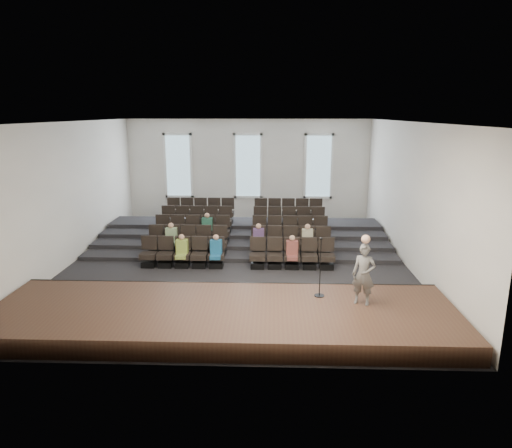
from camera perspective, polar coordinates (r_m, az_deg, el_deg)
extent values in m
plane|color=black|center=(16.68, -2.24, -4.78)|extent=(14.00, 14.00, 0.00)
cube|color=white|center=(15.81, -2.41, 12.69)|extent=(12.00, 14.00, 0.02)
cube|color=white|center=(22.98, -0.99, 6.78)|extent=(12.00, 0.04, 5.00)
cube|color=white|center=(9.26, -5.60, -3.96)|extent=(12.00, 0.04, 5.00)
cube|color=white|center=(17.57, -22.34, 3.55)|extent=(0.04, 14.00, 5.00)
cube|color=white|center=(16.71, 18.77, 3.38)|extent=(0.04, 14.00, 5.00)
cube|color=#3C271A|center=(11.86, -4.11, -11.50)|extent=(11.80, 3.60, 0.50)
cube|color=black|center=(13.48, -3.31, -8.29)|extent=(11.80, 0.06, 0.52)
cube|color=black|center=(18.87, -1.72, -2.32)|extent=(11.80, 4.80, 0.15)
cube|color=black|center=(19.35, -1.62, -1.67)|extent=(11.80, 3.75, 0.30)
cube|color=black|center=(19.84, -1.52, -1.06)|extent=(11.80, 2.70, 0.45)
cube|color=black|center=(20.33, -1.43, -0.48)|extent=(11.80, 1.65, 0.60)
cube|color=black|center=(16.61, -13.25, -4.87)|extent=(0.47, 0.43, 0.20)
cube|color=black|center=(16.51, -13.31, -3.85)|extent=(0.55, 0.50, 0.19)
cube|color=black|center=(16.59, -13.20, -2.28)|extent=(0.55, 0.08, 0.50)
cube|color=black|center=(16.46, -11.23, -4.93)|extent=(0.47, 0.43, 0.20)
cube|color=black|center=(16.37, -11.28, -3.90)|extent=(0.55, 0.50, 0.19)
cube|color=black|center=(16.44, -11.18, -2.32)|extent=(0.55, 0.08, 0.50)
cube|color=black|center=(16.34, -9.17, -4.99)|extent=(0.47, 0.43, 0.20)
cube|color=black|center=(16.24, -9.21, -3.95)|extent=(0.55, 0.50, 0.19)
cube|color=black|center=(16.32, -9.13, -2.36)|extent=(0.55, 0.08, 0.50)
cube|color=black|center=(16.23, -7.09, -5.04)|extent=(0.47, 0.43, 0.20)
cube|color=black|center=(16.13, -7.12, -4.00)|extent=(0.55, 0.50, 0.19)
cube|color=black|center=(16.21, -7.05, -2.39)|extent=(0.55, 0.08, 0.50)
cube|color=black|center=(16.15, -4.97, -5.08)|extent=(0.47, 0.43, 0.20)
cube|color=black|center=(16.05, -5.00, -4.04)|extent=(0.55, 0.50, 0.19)
cube|color=black|center=(16.13, -4.94, -2.42)|extent=(0.55, 0.08, 0.50)
cube|color=black|center=(16.04, 0.19, -5.16)|extent=(0.47, 0.43, 0.20)
cube|color=black|center=(15.94, 0.20, -4.11)|extent=(0.55, 0.50, 0.19)
cube|color=black|center=(16.02, 0.22, -2.48)|extent=(0.55, 0.08, 0.50)
cube|color=black|center=(16.03, 2.35, -5.18)|extent=(0.47, 0.43, 0.20)
cube|color=black|center=(15.93, 2.36, -4.13)|extent=(0.55, 0.50, 0.19)
cube|color=black|center=(16.01, 2.37, -2.50)|extent=(0.55, 0.08, 0.50)
cube|color=black|center=(16.05, 4.50, -5.20)|extent=(0.47, 0.43, 0.20)
cube|color=black|center=(15.95, 4.52, -4.14)|extent=(0.55, 0.50, 0.19)
cube|color=black|center=(16.03, 4.52, -2.52)|extent=(0.55, 0.08, 0.50)
cube|color=black|center=(16.08, 6.64, -5.20)|extent=(0.47, 0.43, 0.20)
cube|color=black|center=(15.99, 6.67, -4.15)|extent=(0.55, 0.50, 0.19)
cube|color=black|center=(16.07, 6.66, -2.53)|extent=(0.55, 0.08, 0.50)
cube|color=black|center=(16.14, 8.77, -5.20)|extent=(0.47, 0.43, 0.20)
cube|color=black|center=(16.05, 8.82, -4.16)|extent=(0.55, 0.50, 0.19)
cube|color=black|center=(16.13, 8.78, -2.54)|extent=(0.55, 0.08, 0.50)
cube|color=black|center=(17.53, -12.39, -3.32)|extent=(0.47, 0.43, 0.20)
cube|color=black|center=(17.44, -12.44, -2.34)|extent=(0.55, 0.50, 0.19)
cube|color=black|center=(17.53, -12.35, -0.86)|extent=(0.55, 0.08, 0.50)
cube|color=black|center=(17.39, -10.47, -3.36)|extent=(0.47, 0.43, 0.20)
cube|color=black|center=(17.30, -10.52, -2.38)|extent=(0.55, 0.50, 0.19)
cube|color=black|center=(17.39, -10.43, -0.89)|extent=(0.55, 0.08, 0.50)
cube|color=black|center=(17.27, -8.53, -3.40)|extent=(0.47, 0.43, 0.20)
cube|color=black|center=(17.18, -8.56, -2.41)|extent=(0.55, 0.50, 0.19)
cube|color=black|center=(17.27, -8.49, -0.91)|extent=(0.55, 0.08, 0.50)
cube|color=black|center=(17.17, -6.55, -3.44)|extent=(0.47, 0.43, 0.20)
cube|color=black|center=(17.08, -6.58, -2.44)|extent=(0.55, 0.50, 0.19)
cube|color=black|center=(17.17, -6.52, -0.93)|extent=(0.55, 0.08, 0.50)
cube|color=black|center=(17.09, -4.56, -3.47)|extent=(0.47, 0.43, 0.20)
cube|color=black|center=(17.00, -4.58, -2.47)|extent=(0.55, 0.50, 0.19)
cube|color=black|center=(17.10, -4.53, -0.96)|extent=(0.55, 0.08, 0.50)
cube|color=black|center=(16.99, 0.31, -3.53)|extent=(0.47, 0.43, 0.20)
cube|color=black|center=(16.90, 0.31, -2.53)|extent=(0.55, 0.50, 0.19)
cube|color=black|center=(16.99, 0.34, -1.00)|extent=(0.55, 0.08, 0.50)
cube|color=black|center=(16.98, 2.34, -3.55)|extent=(0.47, 0.43, 0.20)
cube|color=black|center=(16.89, 2.35, -2.55)|extent=(0.55, 0.50, 0.19)
cube|color=black|center=(16.98, 2.36, -1.02)|extent=(0.55, 0.08, 0.50)
cube|color=black|center=(17.00, 4.37, -3.57)|extent=(0.47, 0.43, 0.20)
cube|color=black|center=(16.91, 4.38, -2.56)|extent=(0.55, 0.50, 0.19)
cube|color=black|center=(17.00, 4.38, -1.04)|extent=(0.55, 0.08, 0.50)
cube|color=black|center=(17.03, 6.39, -3.58)|extent=(0.47, 0.43, 0.20)
cube|color=black|center=(16.94, 6.41, -2.58)|extent=(0.55, 0.50, 0.19)
cube|color=black|center=(17.03, 6.40, -1.05)|extent=(0.55, 0.08, 0.50)
cube|color=black|center=(17.09, 8.40, -3.58)|extent=(0.47, 0.43, 0.20)
cube|color=black|center=(17.00, 8.43, -2.59)|extent=(0.55, 0.50, 0.19)
cube|color=black|center=(17.09, 8.41, -1.07)|extent=(0.55, 0.08, 0.50)
cube|color=black|center=(18.46, -11.62, -1.92)|extent=(0.47, 0.42, 0.20)
cube|color=black|center=(18.38, -11.67, -0.99)|extent=(0.55, 0.50, 0.19)
cube|color=black|center=(18.48, -11.58, 0.41)|extent=(0.55, 0.08, 0.50)
cube|color=black|center=(18.33, -9.80, -1.95)|extent=(0.47, 0.42, 0.20)
cube|color=black|center=(18.25, -9.84, -1.01)|extent=(0.55, 0.50, 0.19)
cube|color=black|center=(18.35, -9.76, 0.39)|extent=(0.55, 0.08, 0.50)
cube|color=black|center=(18.22, -7.95, -1.98)|extent=(0.47, 0.42, 0.20)
cube|color=black|center=(18.14, -7.98, -1.03)|extent=(0.55, 0.50, 0.19)
cube|color=black|center=(18.24, -7.91, 0.38)|extent=(0.55, 0.08, 0.50)
cube|color=black|center=(18.12, -6.08, -2.00)|extent=(0.47, 0.42, 0.20)
cube|color=black|center=(18.04, -6.11, -1.05)|extent=(0.55, 0.50, 0.19)
cube|color=black|center=(18.14, -6.05, 0.37)|extent=(0.55, 0.08, 0.50)
cube|color=black|center=(18.05, -4.19, -2.03)|extent=(0.47, 0.42, 0.20)
cube|color=black|center=(17.97, -4.21, -1.08)|extent=(0.55, 0.50, 0.19)
cube|color=black|center=(18.07, -4.16, 0.35)|extent=(0.55, 0.08, 0.50)
cube|color=black|center=(17.95, 0.42, -2.08)|extent=(0.47, 0.42, 0.20)
cube|color=black|center=(17.87, 0.42, -1.12)|extent=(0.55, 0.50, 0.19)
cube|color=black|center=(17.97, 0.44, 0.31)|extent=(0.55, 0.08, 0.50)
cube|color=black|center=(17.95, 2.33, -2.09)|extent=(0.47, 0.42, 0.20)
cube|color=black|center=(17.86, 2.34, -1.14)|extent=(0.55, 0.50, 0.19)
cube|color=black|center=(17.97, 2.35, 0.30)|extent=(0.55, 0.08, 0.50)
cube|color=black|center=(17.96, 4.25, -2.11)|extent=(0.47, 0.42, 0.20)
cube|color=black|center=(17.88, 4.26, -1.15)|extent=(0.55, 0.50, 0.19)
cube|color=black|center=(17.98, 4.26, 0.28)|extent=(0.55, 0.08, 0.50)
cube|color=black|center=(17.99, 6.16, -2.12)|extent=(0.47, 0.42, 0.20)
cube|color=black|center=(17.91, 6.18, -1.17)|extent=(0.55, 0.50, 0.19)
cube|color=black|center=(18.01, 6.17, 0.26)|extent=(0.55, 0.08, 0.50)
cube|color=black|center=(18.05, 8.06, -2.13)|extent=(0.47, 0.42, 0.20)
cube|color=black|center=(17.96, 8.09, -1.18)|extent=(0.55, 0.50, 0.19)
cube|color=black|center=(18.07, 8.07, 0.25)|extent=(0.55, 0.08, 0.50)
cube|color=black|center=(19.41, -10.93, -0.65)|extent=(0.47, 0.42, 0.20)
cube|color=black|center=(19.34, -10.97, 0.24)|extent=(0.55, 0.50, 0.19)
cube|color=black|center=(19.45, -10.89, 1.56)|extent=(0.55, 0.08, 0.50)
cube|color=black|center=(19.29, -9.19, -0.67)|extent=(0.47, 0.42, 0.20)
cube|color=black|center=(19.21, -9.23, 0.22)|extent=(0.55, 0.50, 0.19)
cube|color=black|center=(19.32, -9.15, 1.55)|extent=(0.55, 0.08, 0.50)
cube|color=black|center=(19.18, -7.43, -0.69)|extent=(0.47, 0.42, 0.20)
cube|color=black|center=(19.10, -7.46, 0.21)|extent=(0.55, 0.50, 0.19)
cube|color=black|center=(19.21, -7.40, 1.54)|extent=(0.55, 0.08, 0.50)
cube|color=black|center=(19.09, -5.65, -0.71)|extent=(0.47, 0.42, 0.20)
cube|color=black|center=(19.01, -5.68, 0.19)|extent=(0.55, 0.50, 0.19)
cube|color=black|center=(19.13, -5.62, 1.54)|extent=(0.55, 0.08, 0.50)
cube|color=black|center=(19.02, -3.86, -0.73)|extent=(0.47, 0.42, 0.20)
cube|color=black|center=(18.94, -3.88, 0.18)|extent=(0.55, 0.50, 0.19)
cube|color=black|center=(19.06, -3.83, 1.53)|extent=(0.55, 0.08, 0.50)
cube|color=black|center=(18.93, 0.51, -0.77)|extent=(0.47, 0.42, 0.20)
cube|color=black|center=(18.85, 0.51, 0.14)|extent=(0.55, 0.50, 0.19)
cube|color=black|center=(18.96, 0.53, 1.49)|extent=(0.55, 0.08, 0.50)
cube|color=black|center=(18.92, 2.33, -0.79)|extent=(0.47, 0.42, 0.20)
cube|color=black|center=(18.84, 2.33, 0.13)|extent=(0.55, 0.50, 0.19)
cube|color=black|center=(18.96, 2.34, 1.48)|extent=(0.55, 0.08, 0.50)
cube|color=black|center=(18.93, 4.14, -0.80)|extent=(0.47, 0.42, 0.20)
cube|color=black|center=(18.86, 4.16, 0.11)|extent=(0.55, 0.50, 0.19)
cube|color=black|center=(18.97, 4.16, 1.46)|extent=(0.55, 0.08, 0.50)
cube|color=black|center=(18.96, 5.95, -0.82)|extent=(0.47, 0.42, 0.20)
cube|color=black|center=(18.89, 5.98, 0.09)|extent=(0.55, 0.50, 0.19)
cube|color=black|center=(19.00, 5.97, 1.45)|extent=(0.55, 0.08, 0.50)
cube|color=black|center=(19.01, 7.76, -0.83)|extent=(0.47, 0.42, 0.20)
cube|color=black|center=(18.94, 7.79, 0.08)|extent=(0.55, 0.50, 0.19)
cube|color=black|center=(19.05, 7.77, 1.43)|extent=(0.55, 0.08, 0.50)
cube|color=black|center=(20.37, -10.30, 0.49)|extent=(0.47, 0.42, 0.20)
cube|color=black|center=(20.30, -10.34, 1.34)|extent=(0.55, 0.50, 0.19)
cube|color=black|center=(20.42, -10.26, 2.59)|extent=(0.55, 0.08, 0.50)
cube|color=black|center=(20.25, -8.64, 0.48)|extent=(0.47, 0.42, 0.20)
cube|color=black|center=(20.18, -8.67, 1.34)|extent=(0.55, 0.50, 0.19)
cube|color=black|center=(20.30, -8.61, 2.59)|extent=(0.55, 0.08, 0.50)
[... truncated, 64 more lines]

